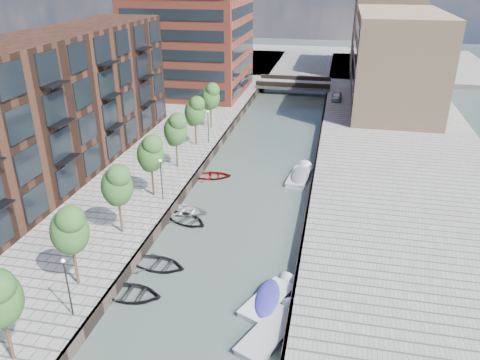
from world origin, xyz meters
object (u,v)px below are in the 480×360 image
(tree_2, at_px, (117,184))
(sloop_0, at_px, (131,296))
(tree_1, at_px, (69,229))
(sloop_2, at_px, (213,177))
(bridge, at_px, (294,84))
(motorboat_4, at_px, (300,175))
(motorboat_3, at_px, (271,297))
(sloop_1, at_px, (159,267))
(tree_3, at_px, (150,152))
(tree_6, at_px, (210,96))
(motorboat_2, at_px, (276,329))
(sloop_3, at_px, (185,213))
(car, at_px, (337,96))
(tree_4, at_px, (175,129))
(sloop_4, at_px, (187,222))
(tree_5, at_px, (195,110))

(tree_2, relative_size, sloop_0, 1.31)
(tree_1, height_order, sloop_2, tree_1)
(bridge, relative_size, tree_1, 2.18)
(tree_2, bearing_deg, motorboat_4, 50.77)
(motorboat_3, height_order, motorboat_4, motorboat_4)
(sloop_1, xyz_separation_m, motorboat_4, (9.02, 18.89, 0.23))
(tree_3, xyz_separation_m, tree_6, (0.00, 21.00, 0.00))
(sloop_2, bearing_deg, motorboat_2, -168.31)
(motorboat_2, bearing_deg, motorboat_3, 104.01)
(sloop_3, bearing_deg, car, -17.49)
(bridge, relative_size, sloop_1, 3.02)
(sloop_1, bearing_deg, sloop_2, 7.54)
(bridge, xyz_separation_m, tree_6, (-8.50, -26.00, 3.92))
(tree_3, distance_m, sloop_0, 14.91)
(bridge, distance_m, sloop_2, 40.15)
(sloop_0, distance_m, sloop_2, 20.63)
(sloop_3, distance_m, motorboat_3, 14.31)
(tree_3, bearing_deg, sloop_0, -75.46)
(sloop_0, bearing_deg, car, -13.76)
(tree_4, xyz_separation_m, sloop_2, (3.92, 0.14, -5.31))
(sloop_3, relative_size, sloop_4, 1.07)
(tree_5, distance_m, sloop_0, 28.22)
(bridge, bearing_deg, tree_3, -100.25)
(tree_1, relative_size, sloop_2, 1.48)
(tree_3, relative_size, tree_4, 1.00)
(sloop_1, bearing_deg, sloop_4, 7.21)
(tree_5, xyz_separation_m, sloop_3, (3.45, -15.22, -5.31))
(sloop_2, distance_m, sloop_3, 8.37)
(tree_5, distance_m, sloop_1, 24.70)
(motorboat_4, xyz_separation_m, car, (3.12, 29.50, 1.43))
(tree_1, bearing_deg, sloop_3, 74.88)
(motorboat_4, bearing_deg, sloop_1, -115.52)
(bridge, bearing_deg, tree_4, -102.00)
(tree_3, height_order, sloop_3, tree_3)
(motorboat_2, height_order, motorboat_3, motorboat_2)
(bridge, height_order, car, car)
(tree_5, xyz_separation_m, tree_6, (0.00, 7.00, 0.00))
(motorboat_4, bearing_deg, tree_6, 137.95)
(tree_2, xyz_separation_m, sloop_4, (4.09, 4.28, -5.31))
(tree_1, bearing_deg, tree_3, 90.00)
(motorboat_3, bearing_deg, sloop_0, -169.97)
(motorboat_3, bearing_deg, motorboat_4, 89.80)
(sloop_0, xyz_separation_m, car, (12.79, 52.12, 1.66))
(tree_4, bearing_deg, tree_1, -90.00)
(tree_4, xyz_separation_m, motorboat_2, (13.81, -21.67, -5.20))
(sloop_0, distance_m, sloop_3, 12.27)
(sloop_4, bearing_deg, sloop_3, 47.16)
(tree_4, bearing_deg, sloop_1, -76.10)
(tree_1, xyz_separation_m, motorboat_4, (13.17, 23.13, -5.08))
(tree_1, relative_size, motorboat_2, 1.03)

